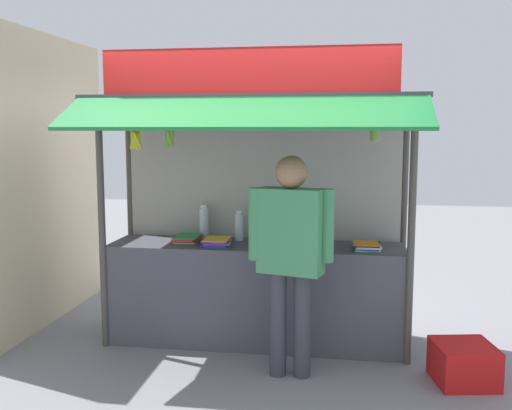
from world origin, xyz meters
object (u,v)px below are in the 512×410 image
Objects in this scene: banana_bunch_inner_left at (169,137)px; water_bottle_mid_right at (204,222)px; banana_bunch_inner_right at (136,140)px; plastic_crate at (464,364)px; banana_bunch_leftmost at (375,133)px; magazine_stack_far_right at (217,242)px; magazine_stack_far_left at (188,239)px; water_bottle_back_right at (291,227)px; magazine_stack_right at (367,246)px; vendor_person at (291,246)px; water_bottle_rear_center at (239,226)px.

water_bottle_mid_right is at bearing 79.40° from banana_bunch_inner_left.
plastic_crate is (2.60, -0.21, -1.65)m from banana_bunch_inner_right.
banana_bunch_leftmost is at bearing 0.01° from banana_bunch_inner_right.
magazine_stack_far_right is 0.75× the size of plastic_crate.
water_bottle_back_right is at bearing 8.91° from magazine_stack_far_left.
magazine_stack_far_left is 0.78× the size of plastic_crate.
banana_bunch_leftmost reaches higher than water_bottle_mid_right.
magazine_stack_right is at bearing -12.19° from water_bottle_mid_right.
vendor_person is (1.02, -0.28, -0.80)m from banana_bunch_inner_left.
magazine_stack_right is (1.14, -0.24, -0.10)m from water_bottle_rear_center.
water_bottle_mid_right reaches higher than water_bottle_back_right.
water_bottle_back_right is 1.22× the size of banana_bunch_leftmost.
magazine_stack_far_left reaches higher than magazine_stack_far_right.
water_bottle_rear_center is 1.17m from magazine_stack_right.
magazine_stack_far_left is at bearing 176.67° from magazine_stack_right.
water_bottle_mid_right reaches higher than magazine_stack_far_left.
magazine_stack_right is 1.18m from plastic_crate.
magazine_stack_far_right is 0.19× the size of vendor_person.
magazine_stack_far_right is 1.02× the size of banana_bunch_inner_right.
magazine_stack_far_right is 1.09× the size of banana_bunch_inner_left.
magazine_stack_far_left reaches higher than plastic_crate.
banana_bunch_leftmost is at bearing -13.91° from magazine_stack_far_right.
water_bottle_rear_center is 0.96× the size of magazine_stack_right.
water_bottle_mid_right reaches higher than magazine_stack_far_right.
magazine_stack_right is at bearing 9.79° from banana_bunch_inner_right.
water_bottle_rear_center is 0.16× the size of vendor_person.
magazine_stack_far_right is at bearing 165.13° from plastic_crate.
water_bottle_back_right reaches higher than magazine_stack_right.
magazine_stack_far_left is 1.38× the size of banana_bunch_leftmost.
plastic_crate is at bearing -36.55° from magazine_stack_right.
plastic_crate is (1.38, -0.77, -0.87)m from water_bottle_back_right.
magazine_stack_right reaches higher than plastic_crate.
magazine_stack_far_right is 1.02m from banana_bunch_inner_left.
banana_bunch_inner_left is at bearing 174.88° from plastic_crate.
banana_bunch_inner_left is (-1.60, -0.32, 0.91)m from magazine_stack_right.
water_bottle_mid_right is 1.84m from banana_bunch_leftmost.
water_bottle_mid_right reaches higher than magazine_stack_right.
water_bottle_back_right is 0.92× the size of magazine_stack_far_right.
banana_bunch_inner_right is (-0.31, -0.42, 0.89)m from magazine_stack_far_left.
banana_bunch_inner_left is (-0.12, -0.64, 0.79)m from water_bottle_mid_right.
plastic_crate is at bearing -15.19° from magazine_stack_far_left.
banana_bunch_inner_right is at bearing -126.47° from magazine_stack_far_left.
magazine_stack_right is 0.86× the size of magazine_stack_far_left.
banana_bunch_inner_right is 1.54m from vendor_person.
vendor_person reaches higher than plastic_crate.
magazine_stack_right and magazine_stack_far_left have the same top height.
banana_bunch_inner_right reaches higher than vendor_person.
water_bottle_back_right is 0.71m from magazine_stack_right.
vendor_person reaches higher than water_bottle_back_right.
banana_bunch_leftmost and banana_bunch_inner_left have the same top height.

